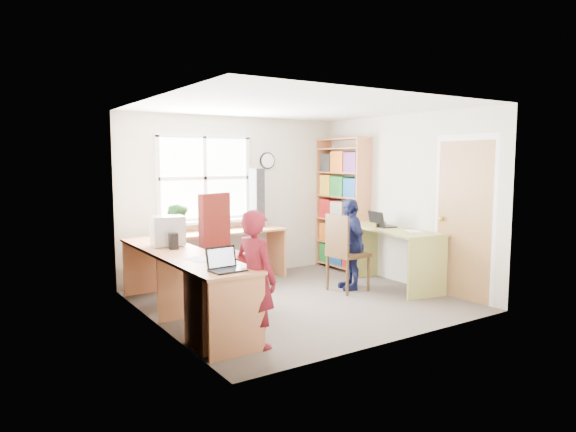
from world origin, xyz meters
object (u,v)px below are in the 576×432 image
object	(u,v)px
l_desk	(213,283)
person_red	(256,279)
swivel_chair	(224,256)
wooden_chair	(344,250)
right_desk	(397,245)
bookshelf	(342,208)
laptop_left	(225,265)
crt_monitor	(168,231)
cd_tower	(257,198)
potted_plant	(210,221)
person_green	(179,252)
person_navy	(350,244)
laptop_right	(380,223)

from	to	relation	value
l_desk	person_red	bearing A→B (deg)	-84.42
swivel_chair	wooden_chair	distance (m)	1.61
right_desk	bookshelf	size ratio (longest dim) A/B	0.71
laptop_left	wooden_chair	bearing A→B (deg)	20.58
crt_monitor	cd_tower	distance (m)	1.98
l_desk	swivel_chair	distance (m)	0.95
potted_plant	bookshelf	bearing A→B (deg)	-5.88
cd_tower	l_desk	bearing A→B (deg)	-145.89
wooden_chair	person_green	bearing A→B (deg)	152.19
wooden_chair	person_navy	size ratio (longest dim) A/B	0.85
potted_plant	crt_monitor	bearing A→B (deg)	-138.52
right_desk	person_navy	distance (m)	0.67
crt_monitor	person_green	xyz separation A→B (m)	(0.27, 0.33, -0.33)
bookshelf	crt_monitor	world-z (taller)	bookshelf
l_desk	potted_plant	size ratio (longest dim) A/B	9.58
right_desk	swivel_chair	distance (m)	2.43
crt_monitor	potted_plant	bearing A→B (deg)	49.83
person_green	bookshelf	bearing A→B (deg)	-55.83
laptop_right	person_red	bearing A→B (deg)	120.15
swivel_chair	crt_monitor	distance (m)	0.77
swivel_chair	laptop_right	distance (m)	2.36
potted_plant	person_navy	size ratio (longest dim) A/B	0.25
right_desk	person_red	size ratio (longest dim) A/B	1.14
crt_monitor	wooden_chair	bearing A→B (deg)	-5.47
laptop_left	person_navy	bearing A→B (deg)	20.46
bookshelf	cd_tower	distance (m)	1.43
bookshelf	person_navy	size ratio (longest dim) A/B	1.70
cd_tower	crt_monitor	bearing A→B (deg)	-166.85
l_desk	laptop_left	size ratio (longest dim) A/B	9.04
l_desk	swivel_chair	size ratio (longest dim) A/B	2.19
wooden_chair	cd_tower	xyz separation A→B (m)	(-0.49, 1.46, 0.63)
wooden_chair	swivel_chair	bearing A→B (deg)	160.25
crt_monitor	laptop_left	xyz separation A→B (m)	(-0.03, -1.59, -0.13)
l_desk	person_green	bearing A→B (deg)	85.02
swivel_chair	potted_plant	size ratio (longest dim) A/B	4.37
l_desk	potted_plant	xyz separation A→B (m)	(0.76, 1.70, 0.45)
potted_plant	person_navy	distance (m)	1.99
wooden_chair	cd_tower	size ratio (longest dim) A/B	1.18
laptop_right	bookshelf	bearing A→B (deg)	-0.90
laptop_right	person_green	bearing A→B (deg)	80.29
swivel_chair	person_red	xyz separation A→B (m)	(-0.44, -1.57, 0.07)
l_desk	right_desk	xyz separation A→B (m)	(2.87, 0.16, 0.13)
person_navy	potted_plant	bearing A→B (deg)	-114.11
wooden_chair	person_green	distance (m)	2.15
wooden_chair	crt_monitor	bearing A→B (deg)	162.54
laptop_right	swivel_chair	bearing A→B (deg)	87.83
right_desk	cd_tower	distance (m)	2.18
right_desk	potted_plant	distance (m)	2.63
potted_plant	person_red	size ratio (longest dim) A/B	0.24
wooden_chair	laptop_left	distance (m)	2.50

